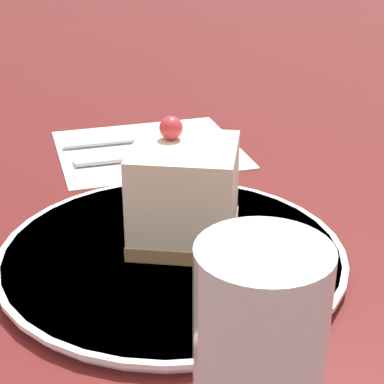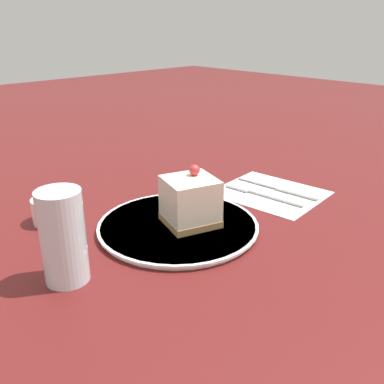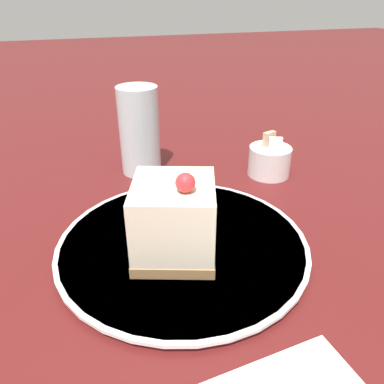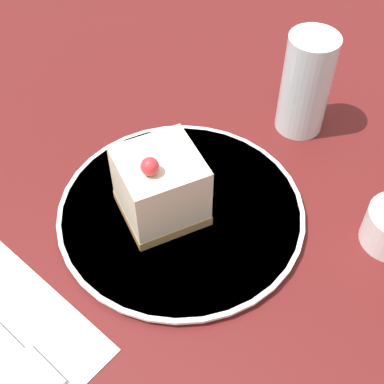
# 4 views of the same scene
# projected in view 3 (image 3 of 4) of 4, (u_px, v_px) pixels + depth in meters

# --- Properties ---
(ground_plane) EXTENTS (4.00, 4.00, 0.00)m
(ground_plane) POSITION_uv_depth(u_px,v_px,m) (176.00, 246.00, 0.43)
(ground_plane) COLOR #5B1919
(plate) EXTENTS (0.28, 0.28, 0.01)m
(plate) POSITION_uv_depth(u_px,v_px,m) (183.00, 244.00, 0.42)
(plate) COLOR white
(plate) RESTS_ON ground_plane
(cake_slice) EXTENTS (0.11, 0.11, 0.10)m
(cake_slice) POSITION_uv_depth(u_px,v_px,m) (174.00, 220.00, 0.38)
(cake_slice) COLOR #9E7547
(cake_slice) RESTS_ON plate
(sugar_bowl) EXTENTS (0.06, 0.06, 0.07)m
(sugar_bowl) POSITION_uv_depth(u_px,v_px,m) (269.00, 160.00, 0.58)
(sugar_bowl) COLOR white
(sugar_bowl) RESTS_ON ground_plane
(drinking_glass) EXTENTS (0.06, 0.06, 0.13)m
(drinking_glass) POSITION_uv_depth(u_px,v_px,m) (142.00, 131.00, 0.57)
(drinking_glass) COLOR silver
(drinking_glass) RESTS_ON ground_plane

